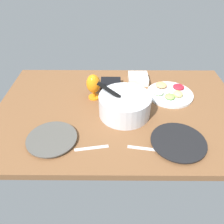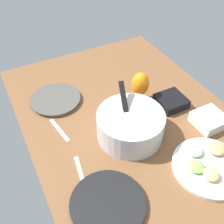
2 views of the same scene
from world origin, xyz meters
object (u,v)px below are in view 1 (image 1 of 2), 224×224
at_px(mixing_bowl, 125,104).
at_px(hurricane_glass_orange, 93,84).
at_px(fruit_platter, 169,93).
at_px(square_bowl_white, 138,78).
at_px(dinner_plate_left, 178,142).
at_px(square_bowl_black, 111,84).
at_px(dinner_plate_right, 52,139).

height_order(mixing_bowl, hurricane_glass_orange, mixing_bowl).
relative_size(fruit_platter, square_bowl_white, 2.20).
distance_m(dinner_plate_left, fruit_platter, 0.47).
bearing_deg(fruit_platter, hurricane_glass_orange, 3.88).
bearing_deg(mixing_bowl, square_bowl_black, -73.93).
xyz_separation_m(hurricane_glass_orange, square_bowl_black, (-0.11, -0.13, -0.08)).
relative_size(dinner_plate_left, square_bowl_black, 2.03).
height_order(fruit_platter, square_bowl_black, fruit_platter).
distance_m(square_bowl_black, square_bowl_white, 0.22).
bearing_deg(square_bowl_black, mixing_bowl, 106.07).
xyz_separation_m(fruit_platter, hurricane_glass_orange, (0.53, 0.04, 0.09)).
xyz_separation_m(square_bowl_black, square_bowl_white, (-0.21, -0.08, 0.00)).
xyz_separation_m(dinner_plate_left, hurricane_glass_orange, (0.48, -0.43, 0.09)).
bearing_deg(fruit_platter, dinner_plate_right, 31.78).
height_order(dinner_plate_right, square_bowl_white, square_bowl_white).
height_order(dinner_plate_right, square_bowl_black, square_bowl_black).
relative_size(mixing_bowl, square_bowl_black, 2.24).
relative_size(mixing_bowl, square_bowl_white, 2.25).
bearing_deg(square_bowl_black, dinner_plate_right, 60.14).
relative_size(dinner_plate_right, square_bowl_white, 1.89).
bearing_deg(dinner_plate_left, square_bowl_black, -56.96).
xyz_separation_m(dinner_plate_left, fruit_platter, (-0.04, -0.47, 0.01)).
relative_size(fruit_platter, hurricane_glass_orange, 1.81).
xyz_separation_m(dinner_plate_right, mixing_bowl, (-0.40, -0.24, 0.06)).
distance_m(mixing_bowl, hurricane_glass_orange, 0.27).
xyz_separation_m(mixing_bowl, hurricane_glass_orange, (0.20, -0.18, 0.03)).
distance_m(dinner_plate_right, fruit_platter, 0.85).
xyz_separation_m(dinner_plate_left, dinner_plate_right, (0.68, -0.02, -0.00)).
bearing_deg(mixing_bowl, hurricane_glass_orange, -41.03).
xyz_separation_m(fruit_platter, square_bowl_white, (0.20, -0.18, 0.02)).
relative_size(dinner_plate_left, fruit_platter, 0.93).
distance_m(mixing_bowl, square_bowl_black, 0.32).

